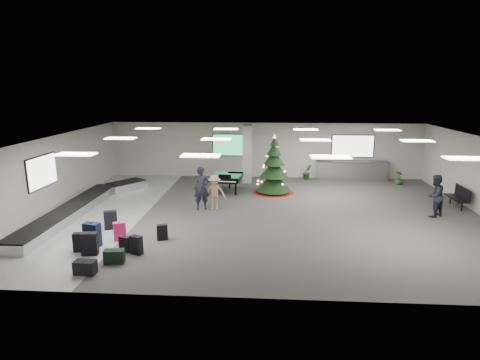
# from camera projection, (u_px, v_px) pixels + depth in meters

# --- Properties ---
(ground) EXTENTS (18.00, 18.00, 0.00)m
(ground) POSITION_uv_depth(u_px,v_px,m) (264.00, 213.00, 16.95)
(ground) COLOR #383633
(ground) RESTS_ON ground
(room_envelope) EXTENTS (18.02, 14.02, 3.21)m
(room_envelope) POSITION_uv_depth(u_px,v_px,m) (256.00, 156.00, 17.09)
(room_envelope) COLOR #AAA39B
(room_envelope) RESTS_ON ground
(baggage_carousel) EXTENTS (2.28, 9.71, 0.43)m
(baggage_carousel) POSITION_uv_depth(u_px,v_px,m) (83.00, 206.00, 17.31)
(baggage_carousel) COLOR silver
(baggage_carousel) RESTS_ON ground
(service_counter) EXTENTS (4.05, 0.65, 1.08)m
(service_counter) POSITION_uv_depth(u_px,v_px,m) (352.00, 170.00, 22.97)
(service_counter) COLOR silver
(service_counter) RESTS_ON ground
(suitcase_0) EXTENTS (0.43, 0.27, 0.65)m
(suitcase_0) POSITION_uv_depth(u_px,v_px,m) (80.00, 242.00, 12.98)
(suitcase_0) COLOR black
(suitcase_0) RESTS_ON ground
(suitcase_1) EXTENTS (0.45, 0.35, 0.63)m
(suitcase_1) POSITION_uv_depth(u_px,v_px,m) (136.00, 245.00, 12.79)
(suitcase_1) COLOR black
(suitcase_1) RESTS_ON ground
(pink_suitcase) EXTENTS (0.48, 0.39, 0.67)m
(pink_suitcase) POSITION_uv_depth(u_px,v_px,m) (120.00, 231.00, 13.92)
(pink_suitcase) COLOR #DF1D62
(pink_suitcase) RESTS_ON ground
(suitcase_3) EXTENTS (0.41, 0.31, 0.57)m
(suitcase_3) POSITION_uv_depth(u_px,v_px,m) (162.00, 232.00, 13.99)
(suitcase_3) COLOR black
(suitcase_3) RESTS_ON ground
(navy_suitcase) EXTENTS (0.59, 0.42, 0.84)m
(navy_suitcase) POSITION_uv_depth(u_px,v_px,m) (92.00, 235.00, 13.38)
(navy_suitcase) COLOR black
(navy_suitcase) RESTS_ON ground
(suitcase_5) EXTENTS (0.53, 0.34, 0.76)m
(suitcase_5) POSITION_uv_depth(u_px,v_px,m) (90.00, 244.00, 12.71)
(suitcase_5) COLOR black
(suitcase_5) RESTS_ON ground
(green_duffel) EXTENTS (0.64, 0.38, 0.43)m
(green_duffel) POSITION_uv_depth(u_px,v_px,m) (114.00, 256.00, 12.19)
(green_duffel) COLOR black
(green_duffel) RESTS_ON ground
(suitcase_7) EXTENTS (0.40, 0.29, 0.53)m
(suitcase_7) POSITION_uv_depth(u_px,v_px,m) (125.00, 244.00, 12.98)
(suitcase_7) COLOR black
(suitcase_7) RESTS_ON ground
(suitcase_8) EXTENTS (0.54, 0.43, 0.72)m
(suitcase_8) POSITION_uv_depth(u_px,v_px,m) (111.00, 220.00, 15.03)
(suitcase_8) COLOR black
(suitcase_8) RESTS_ON ground
(black_duffel) EXTENTS (0.62, 0.35, 0.42)m
(black_duffel) POSITION_uv_depth(u_px,v_px,m) (85.00, 267.00, 11.44)
(black_duffel) COLOR black
(black_duffel) RESTS_ON ground
(christmas_tree) EXTENTS (2.08, 2.08, 2.97)m
(christmas_tree) POSITION_uv_depth(u_px,v_px,m) (274.00, 173.00, 20.07)
(christmas_tree) COLOR #6C090B
(christmas_tree) RESTS_ON ground
(grand_piano) EXTENTS (1.54, 1.90, 1.02)m
(grand_piano) POSITION_uv_depth(u_px,v_px,m) (227.00, 178.00, 20.31)
(grand_piano) COLOR black
(grand_piano) RESTS_ON ground
(bench) EXTENTS (0.54, 1.48, 0.93)m
(bench) POSITION_uv_depth(u_px,v_px,m) (459.00, 196.00, 17.71)
(bench) COLOR black
(bench) RESTS_ON ground
(traveler_a) EXTENTS (0.79, 0.63, 1.88)m
(traveler_a) POSITION_uv_depth(u_px,v_px,m) (202.00, 188.00, 17.32)
(traveler_a) COLOR black
(traveler_a) RESTS_ON ground
(traveler_b) EXTENTS (1.02, 0.63, 1.53)m
(traveler_b) POSITION_uv_depth(u_px,v_px,m) (214.00, 192.00, 17.35)
(traveler_b) COLOR #917A59
(traveler_b) RESTS_ON ground
(traveler_bench) EXTENTS (1.08, 1.04, 1.76)m
(traveler_bench) POSITION_uv_depth(u_px,v_px,m) (435.00, 196.00, 16.36)
(traveler_bench) COLOR black
(traveler_bench) RESTS_ON ground
(potted_plant_left) EXTENTS (0.62, 0.58, 0.90)m
(potted_plant_left) POSITION_uv_depth(u_px,v_px,m) (307.00, 172.00, 23.01)
(potted_plant_left) COLOR #164114
(potted_plant_left) RESTS_ON ground
(potted_plant_right) EXTENTS (0.58, 0.58, 0.75)m
(potted_plant_right) POSITION_uv_depth(u_px,v_px,m) (399.00, 178.00, 21.84)
(potted_plant_right) COLOR #164114
(potted_plant_right) RESTS_ON ground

